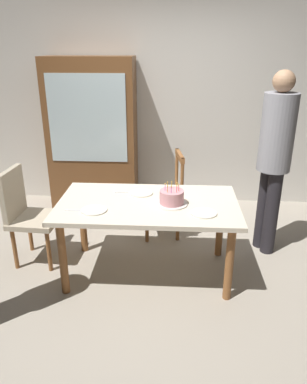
{
  "coord_description": "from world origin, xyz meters",
  "views": [
    {
      "loc": [
        0.23,
        -2.97,
        2.02
      ],
      "look_at": [
        0.05,
        0.0,
        0.82
      ],
      "focal_mm": 34.29,
      "sensor_mm": 36.0,
      "label": 1
    }
  ],
  "objects_px": {
    "plate_far_side": "(141,193)",
    "chair_upholstered": "(26,211)",
    "dining_table": "(148,211)",
    "person_guest": "(275,154)",
    "birthday_cake": "(172,198)",
    "plate_near_celebrant": "(94,210)",
    "plate_near_guest": "(204,213)",
    "chair_spindle_back": "(164,196)",
    "china_cabinet": "(93,135)"
  },
  "relations": [
    {
      "from": "plate_far_side",
      "to": "chair_upholstered",
      "type": "distance_m",
      "value": 1.13
    },
    {
      "from": "dining_table",
      "to": "person_guest",
      "type": "distance_m",
      "value": 1.36
    },
    {
      "from": "birthday_cake",
      "to": "plate_near_celebrant",
      "type": "relative_size",
      "value": 1.27
    },
    {
      "from": "plate_near_guest",
      "to": "plate_near_celebrant",
      "type": "bearing_deg",
      "value": 180.0
    },
    {
      "from": "chair_spindle_back",
      "to": "china_cabinet",
      "type": "relative_size",
      "value": 0.5
    },
    {
      "from": "dining_table",
      "to": "plate_far_side",
      "type": "xyz_separation_m",
      "value": [
        -0.08,
        0.2,
        0.09
      ]
    },
    {
      "from": "chair_spindle_back",
      "to": "chair_upholstered",
      "type": "distance_m",
      "value": 1.45
    },
    {
      "from": "birthday_cake",
      "to": "plate_far_side",
      "type": "xyz_separation_m",
      "value": [
        -0.29,
        0.23,
        -0.06
      ]
    },
    {
      "from": "dining_table",
      "to": "chair_spindle_back",
      "type": "bearing_deg",
      "value": 81.58
    },
    {
      "from": "dining_table",
      "to": "chair_upholstered",
      "type": "height_order",
      "value": "chair_upholstered"
    },
    {
      "from": "dining_table",
      "to": "birthday_cake",
      "type": "xyz_separation_m",
      "value": [
        0.21,
        -0.03,
        0.15
      ]
    },
    {
      "from": "plate_near_guest",
      "to": "chair_upholstered",
      "type": "height_order",
      "value": "chair_upholstered"
    },
    {
      "from": "plate_near_guest",
      "to": "chair_spindle_back",
      "type": "bearing_deg",
      "value": 110.37
    },
    {
      "from": "plate_near_celebrant",
      "to": "plate_far_side",
      "type": "height_order",
      "value": "same"
    },
    {
      "from": "plate_far_side",
      "to": "china_cabinet",
      "type": "relative_size",
      "value": 0.12
    },
    {
      "from": "birthday_cake",
      "to": "chair_spindle_back",
      "type": "height_order",
      "value": "chair_spindle_back"
    },
    {
      "from": "plate_far_side",
      "to": "dining_table",
      "type": "bearing_deg",
      "value": -68.59
    },
    {
      "from": "plate_near_guest",
      "to": "person_guest",
      "type": "height_order",
      "value": "person_guest"
    },
    {
      "from": "plate_near_celebrant",
      "to": "chair_upholstered",
      "type": "relative_size",
      "value": 0.23
    },
    {
      "from": "birthday_cake",
      "to": "plate_far_side",
      "type": "distance_m",
      "value": 0.38
    },
    {
      "from": "chair_spindle_back",
      "to": "chair_upholstered",
      "type": "relative_size",
      "value": 1.0
    },
    {
      "from": "plate_near_celebrant",
      "to": "plate_near_guest",
      "type": "bearing_deg",
      "value": 0.0
    },
    {
      "from": "plate_near_celebrant",
      "to": "dining_table",
      "type": "bearing_deg",
      "value": 24.88
    },
    {
      "from": "plate_near_celebrant",
      "to": "chair_spindle_back",
      "type": "xyz_separation_m",
      "value": [
        0.55,
        0.98,
        -0.27
      ]
    },
    {
      "from": "chair_spindle_back",
      "to": "person_guest",
      "type": "relative_size",
      "value": 0.52
    },
    {
      "from": "plate_near_celebrant",
      "to": "plate_near_guest",
      "type": "height_order",
      "value": "same"
    },
    {
      "from": "plate_near_celebrant",
      "to": "chair_spindle_back",
      "type": "height_order",
      "value": "chair_spindle_back"
    },
    {
      "from": "birthday_cake",
      "to": "china_cabinet",
      "type": "height_order",
      "value": "china_cabinet"
    },
    {
      "from": "plate_far_side",
      "to": "china_cabinet",
      "type": "distance_m",
      "value": 1.56
    },
    {
      "from": "plate_near_celebrant",
      "to": "person_guest",
      "type": "distance_m",
      "value": 1.81
    },
    {
      "from": "plate_near_guest",
      "to": "chair_spindle_back",
      "type": "height_order",
      "value": "chair_spindle_back"
    },
    {
      "from": "plate_far_side",
      "to": "person_guest",
      "type": "relative_size",
      "value": 0.12
    },
    {
      "from": "plate_far_side",
      "to": "plate_near_guest",
      "type": "relative_size",
      "value": 1.0
    },
    {
      "from": "birthday_cake",
      "to": "plate_near_guest",
      "type": "xyz_separation_m",
      "value": [
        0.27,
        -0.17,
        -0.06
      ]
    },
    {
      "from": "chair_spindle_back",
      "to": "birthday_cake",
      "type": "bearing_deg",
      "value": -83.28
    },
    {
      "from": "plate_far_side",
      "to": "chair_upholstered",
      "type": "bearing_deg",
      "value": -177.18
    },
    {
      "from": "dining_table",
      "to": "birthday_cake",
      "type": "distance_m",
      "value": 0.26
    },
    {
      "from": "dining_table",
      "to": "chair_spindle_back",
      "type": "distance_m",
      "value": 0.81
    },
    {
      "from": "birthday_cake",
      "to": "plate_near_celebrant",
      "type": "xyz_separation_m",
      "value": [
        -0.65,
        -0.17,
        -0.06
      ]
    },
    {
      "from": "plate_near_celebrant",
      "to": "plate_near_guest",
      "type": "relative_size",
      "value": 1.0
    },
    {
      "from": "plate_far_side",
      "to": "person_guest",
      "type": "height_order",
      "value": "person_guest"
    },
    {
      "from": "dining_table",
      "to": "plate_far_side",
      "type": "relative_size",
      "value": 7.27
    },
    {
      "from": "plate_near_guest",
      "to": "chair_spindle_back",
      "type": "xyz_separation_m",
      "value": [
        -0.36,
        0.98,
        -0.27
      ]
    },
    {
      "from": "plate_near_celebrant",
      "to": "china_cabinet",
      "type": "relative_size",
      "value": 0.12
    },
    {
      "from": "birthday_cake",
      "to": "person_guest",
      "type": "height_order",
      "value": "person_guest"
    },
    {
      "from": "plate_far_side",
      "to": "chair_upholstered",
      "type": "xyz_separation_m",
      "value": [
        -1.11,
        -0.05,
        -0.2
      ]
    },
    {
      "from": "plate_near_celebrant",
      "to": "chair_upholstered",
      "type": "distance_m",
      "value": 0.85
    },
    {
      "from": "dining_table",
      "to": "china_cabinet",
      "type": "xyz_separation_m",
      "value": [
        -0.82,
        1.56,
        0.32
      ]
    },
    {
      "from": "plate_near_guest",
      "to": "china_cabinet",
      "type": "height_order",
      "value": "china_cabinet"
    },
    {
      "from": "birthday_cake",
      "to": "chair_spindle_back",
      "type": "relative_size",
      "value": 0.29
    }
  ]
}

